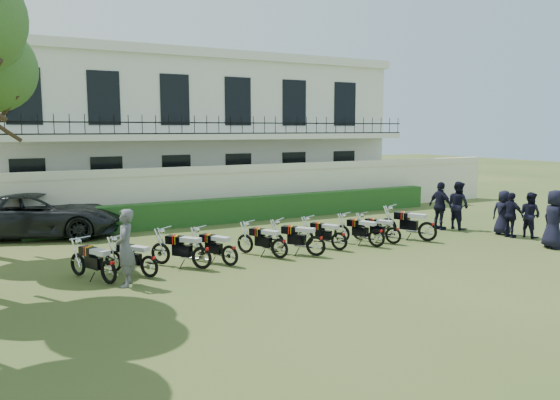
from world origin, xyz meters
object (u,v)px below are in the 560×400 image
(motorcycle_1, at_px, (149,261))
(motorcycle_8, at_px, (393,231))
(motorcycle_2, at_px, (202,252))
(motorcycle_9, at_px, (428,227))
(motorcycle_4, at_px, (280,244))
(motorcycle_6, at_px, (339,237))
(motorcycle_5, at_px, (316,241))
(officer_1, at_px, (530,215))
(motorcycle_0, at_px, (109,266))
(officer_0, at_px, (554,219))
(motorcycle_7, at_px, (377,233))
(officer_4, at_px, (458,205))
(officer_5, at_px, (440,206))
(officer_3, at_px, (503,213))
(suv, at_px, (39,215))
(motorcycle_3, at_px, (230,250))
(inspector, at_px, (125,248))
(officer_2, at_px, (511,215))

(motorcycle_1, relative_size, motorcycle_8, 0.98)
(motorcycle_2, height_order, motorcycle_9, motorcycle_9)
(motorcycle_4, xyz_separation_m, motorcycle_6, (2.18, 0.07, -0.01))
(motorcycle_5, height_order, officer_1, officer_1)
(motorcycle_2, height_order, motorcycle_6, motorcycle_2)
(motorcycle_0, distance_m, motorcycle_9, 10.62)
(motorcycle_5, bearing_deg, officer_0, -57.82)
(motorcycle_6, xyz_separation_m, motorcycle_9, (3.43, -0.30, 0.07))
(motorcycle_2, relative_size, motorcycle_7, 0.93)
(motorcycle_8, bearing_deg, officer_4, -14.42)
(motorcycle_1, height_order, officer_0, officer_0)
(motorcycle_6, relative_size, officer_0, 0.88)
(motorcycle_5, xyz_separation_m, officer_5, (6.60, 1.58, 0.43))
(motorcycle_4, bearing_deg, officer_3, -31.35)
(motorcycle_7, bearing_deg, officer_0, -54.99)
(motorcycle_6, bearing_deg, motorcycle_7, -34.66)
(officer_4, xyz_separation_m, officer_5, (-0.69, 0.24, -0.01))
(suv, bearing_deg, motorcycle_3, -129.42)
(motorcycle_0, relative_size, motorcycle_4, 1.04)
(motorcycle_3, xyz_separation_m, motorcycle_7, (5.18, 0.01, 0.01))
(motorcycle_9, xyz_separation_m, officer_1, (3.79, -1.09, 0.28))
(motorcycle_4, relative_size, motorcycle_5, 1.06)
(motorcycle_1, xyz_separation_m, officer_5, (11.66, 1.55, 0.46))
(motorcycle_0, height_order, officer_1, officer_1)
(motorcycle_2, bearing_deg, officer_3, -40.67)
(motorcycle_8, distance_m, officer_5, 3.64)
(inspector, xyz_separation_m, officer_1, (14.04, -0.69, -0.14))
(officer_1, height_order, officer_5, officer_5)
(motorcycle_5, relative_size, officer_4, 0.86)
(motorcycle_8, height_order, officer_1, officer_1)
(motorcycle_0, xyz_separation_m, officer_0, (13.52, -2.53, 0.47))
(motorcycle_6, height_order, officer_0, officer_0)
(motorcycle_0, height_order, inspector, inspector)
(motorcycle_6, bearing_deg, officer_2, -36.34)
(motorcycle_1, relative_size, motorcycle_7, 0.91)
(motorcycle_8, xyz_separation_m, suv, (-10.31, 7.03, 0.34))
(motorcycle_0, relative_size, motorcycle_5, 1.11)
(motorcycle_0, distance_m, officer_2, 13.82)
(motorcycle_4, bearing_deg, motorcycle_6, -26.24)
(officer_0, relative_size, officer_4, 1.03)
(officer_1, distance_m, officer_3, 0.90)
(motorcycle_7, height_order, officer_0, officer_0)
(motorcycle_2, bearing_deg, motorcycle_6, -36.57)
(motorcycle_5, relative_size, officer_2, 0.99)
(motorcycle_9, bearing_deg, officer_4, -2.37)
(motorcycle_4, relative_size, inspector, 0.89)
(motorcycle_5, distance_m, motorcycle_7, 2.43)
(motorcycle_6, bearing_deg, motorcycle_8, -28.41)
(motorcycle_2, bearing_deg, motorcycle_3, -40.91)
(motorcycle_5, bearing_deg, officer_4, -27.97)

